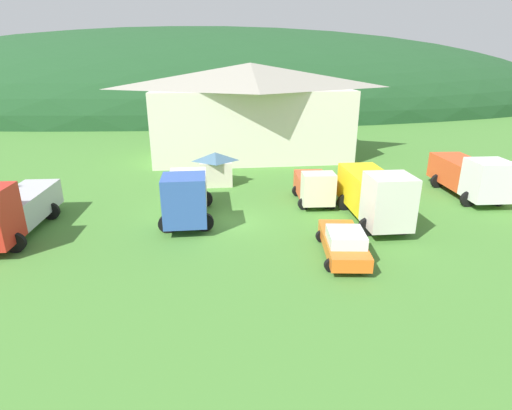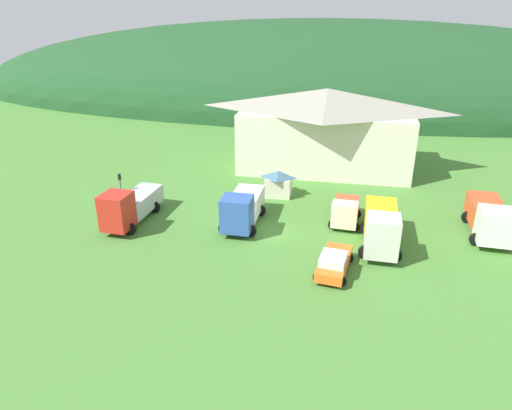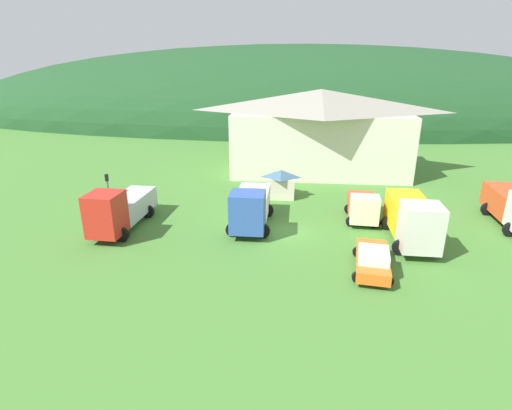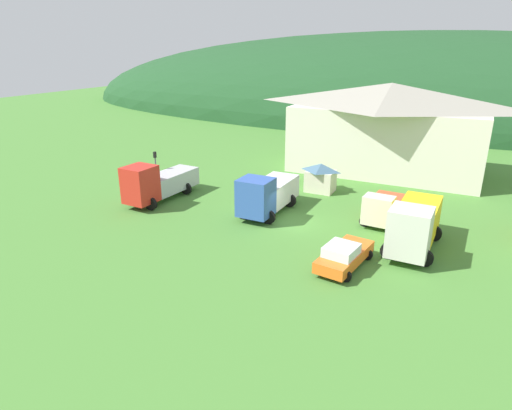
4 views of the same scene
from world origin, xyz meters
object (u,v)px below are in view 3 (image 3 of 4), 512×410
object	(u,v)px
depot_building	(320,130)
crane_truck_red	(119,209)
light_truck_cream	(363,206)
traffic_cone_near_pickup	(406,224)
traffic_light_west	(109,192)
flatbed_truck_yellow	(412,219)
play_shed_cream	(281,183)
box_truck_blue	(251,207)
service_pickup_orange	(372,259)

from	to	relation	value
depot_building	crane_truck_red	bearing A→B (deg)	-129.85
light_truck_cream	traffic_cone_near_pickup	distance (m)	3.69
traffic_light_west	traffic_cone_near_pickup	distance (m)	24.15
flatbed_truck_yellow	traffic_light_west	world-z (taller)	traffic_light_west
play_shed_cream	box_truck_blue	world-z (taller)	box_truck_blue
traffic_cone_near_pickup	depot_building	bearing A→B (deg)	112.21
box_truck_blue	service_pickup_orange	distance (m)	10.41
traffic_light_west	play_shed_cream	bearing A→B (deg)	26.81
depot_building	box_truck_blue	bearing A→B (deg)	-108.93
service_pickup_orange	traffic_light_west	xyz separation A→B (m)	(-19.92, 6.87, 1.54)
service_pickup_orange	traffic_cone_near_pickup	world-z (taller)	service_pickup_orange
box_truck_blue	light_truck_cream	world-z (taller)	box_truck_blue
play_shed_cream	crane_truck_red	world-z (taller)	crane_truck_red
flatbed_truck_yellow	traffic_cone_near_pickup	size ratio (longest dim) A/B	15.76
crane_truck_red	flatbed_truck_yellow	bearing A→B (deg)	92.42
play_shed_cream	traffic_light_west	distance (m)	15.38
flatbed_truck_yellow	traffic_cone_near_pickup	bearing A→B (deg)	171.36
flatbed_truck_yellow	service_pickup_orange	bearing A→B (deg)	-35.86
box_truck_blue	light_truck_cream	xyz separation A→B (m)	(8.88, 2.18, -0.47)
flatbed_truck_yellow	crane_truck_red	bearing A→B (deg)	-89.11
play_shed_cream	traffic_light_west	size ratio (longest dim) A/B	0.73
traffic_cone_near_pickup	crane_truck_red	bearing A→B (deg)	-171.15
crane_truck_red	traffic_light_west	size ratio (longest dim) A/B	2.08
flatbed_truck_yellow	service_pickup_orange	size ratio (longest dim) A/B	1.39
play_shed_cream	traffic_light_west	world-z (taller)	traffic_light_west
light_truck_cream	traffic_cone_near_pickup	world-z (taller)	light_truck_cream
play_shed_cream	traffic_cone_near_pickup	world-z (taller)	play_shed_cream
flatbed_truck_yellow	depot_building	bearing A→B (deg)	-162.05
crane_truck_red	depot_building	bearing A→B (deg)	143.10
traffic_cone_near_pickup	light_truck_cream	bearing A→B (deg)	175.28
box_truck_blue	flatbed_truck_yellow	distance (m)	11.82
play_shed_cream	traffic_cone_near_pickup	bearing A→B (deg)	-28.67
crane_truck_red	service_pickup_orange	xyz separation A→B (m)	(18.15, -4.70, -0.89)
depot_building	traffic_cone_near_pickup	distance (m)	17.48
light_truck_cream	traffic_light_west	distance (m)	20.63
depot_building	box_truck_blue	size ratio (longest dim) A/B	2.94
traffic_cone_near_pickup	traffic_light_west	bearing A→B (deg)	-176.92
play_shed_cream	service_pickup_orange	distance (m)	15.14
crane_truck_red	traffic_cone_near_pickup	bearing A→B (deg)	101.80
box_truck_blue	depot_building	bearing A→B (deg)	161.35
depot_building	light_truck_cream	distance (m)	15.95
crane_truck_red	box_truck_blue	bearing A→B (deg)	101.93
play_shed_cream	crane_truck_red	distance (m)	15.01
depot_building	traffic_light_west	world-z (taller)	depot_building
service_pickup_orange	traffic_cone_near_pickup	xyz separation A→B (m)	(4.08, 8.16, -0.83)
service_pickup_orange	traffic_cone_near_pickup	size ratio (longest dim) A/B	11.33
flatbed_truck_yellow	traffic_cone_near_pickup	distance (m)	4.16
light_truck_cream	service_pickup_orange	distance (m)	8.48
play_shed_cream	service_pickup_orange	size ratio (longest dim) A/B	0.53
play_shed_cream	flatbed_truck_yellow	world-z (taller)	flatbed_truck_yellow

